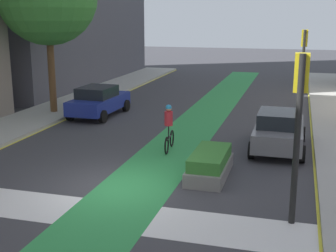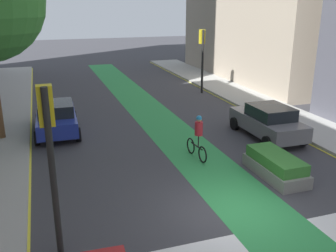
{
  "view_description": "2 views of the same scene",
  "coord_description": "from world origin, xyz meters",
  "px_view_note": "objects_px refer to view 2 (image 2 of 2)",
  "views": [
    {
      "loc": [
        5.2,
        -12.54,
        5.23
      ],
      "look_at": [
        0.87,
        2.8,
        1.34
      ],
      "focal_mm": 49.41,
      "sensor_mm": 36.0,
      "label": 1
    },
    {
      "loc": [
        -5.2,
        -9.02,
        6.09
      ],
      "look_at": [
        -0.4,
        5.17,
        1.18
      ],
      "focal_mm": 40.45,
      "sensor_mm": 36.0,
      "label": 2
    }
  ],
  "objects_px": {
    "traffic_signal_near_left": "(49,141)",
    "median_planter": "(276,166)",
    "traffic_signal_far_right": "(202,49)",
    "cyclist_in_lane": "(198,136)",
    "car_blue_left_far": "(56,117)",
    "car_grey_right_far": "(268,121)"
  },
  "relations": [
    {
      "from": "traffic_signal_far_right",
      "to": "median_planter",
      "type": "distance_m",
      "value": 13.89
    },
    {
      "from": "traffic_signal_near_left",
      "to": "cyclist_in_lane",
      "type": "distance_m",
      "value": 7.58
    },
    {
      "from": "traffic_signal_far_right",
      "to": "car_blue_left_far",
      "type": "distance_m",
      "value": 11.9
    },
    {
      "from": "cyclist_in_lane",
      "to": "median_planter",
      "type": "height_order",
      "value": "cyclist_in_lane"
    },
    {
      "from": "median_planter",
      "to": "traffic_signal_far_right",
      "type": "bearing_deg",
      "value": 78.03
    },
    {
      "from": "traffic_signal_far_right",
      "to": "cyclist_in_lane",
      "type": "distance_m",
      "value": 12.15
    },
    {
      "from": "car_grey_right_far",
      "to": "median_planter",
      "type": "bearing_deg",
      "value": -118.71
    },
    {
      "from": "car_grey_right_far",
      "to": "median_planter",
      "type": "relative_size",
      "value": 1.53
    },
    {
      "from": "traffic_signal_far_right",
      "to": "car_grey_right_far",
      "type": "height_order",
      "value": "traffic_signal_far_right"
    },
    {
      "from": "traffic_signal_near_left",
      "to": "median_planter",
      "type": "bearing_deg",
      "value": 15.33
    },
    {
      "from": "car_blue_left_far",
      "to": "car_grey_right_far",
      "type": "height_order",
      "value": "same"
    },
    {
      "from": "traffic_signal_near_left",
      "to": "median_planter",
      "type": "height_order",
      "value": "traffic_signal_near_left"
    },
    {
      "from": "traffic_signal_far_right",
      "to": "car_blue_left_far",
      "type": "xyz_separation_m",
      "value": [
        -10.14,
        -5.81,
        -2.24
      ]
    },
    {
      "from": "median_planter",
      "to": "car_blue_left_far",
      "type": "bearing_deg",
      "value": 134.17
    },
    {
      "from": "traffic_signal_far_right",
      "to": "car_grey_right_far",
      "type": "distance_m",
      "value": 9.92
    },
    {
      "from": "car_blue_left_far",
      "to": "traffic_signal_far_right",
      "type": "bearing_deg",
      "value": 29.82
    },
    {
      "from": "cyclist_in_lane",
      "to": "median_planter",
      "type": "bearing_deg",
      "value": -49.32
    },
    {
      "from": "cyclist_in_lane",
      "to": "median_planter",
      "type": "distance_m",
      "value": 3.24
    },
    {
      "from": "car_grey_right_far",
      "to": "traffic_signal_near_left",
      "type": "bearing_deg",
      "value": -149.22
    },
    {
      "from": "traffic_signal_near_left",
      "to": "traffic_signal_far_right",
      "type": "height_order",
      "value": "traffic_signal_far_right"
    },
    {
      "from": "car_blue_left_far",
      "to": "median_planter",
      "type": "distance_m",
      "value": 10.5
    },
    {
      "from": "cyclist_in_lane",
      "to": "car_blue_left_far",
      "type": "bearing_deg",
      "value": 135.69
    }
  ]
}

